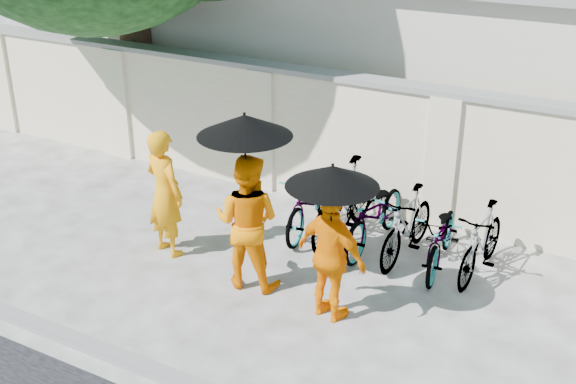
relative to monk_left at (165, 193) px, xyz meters
The scene contains 15 objects.
ground 1.45m from the monk_left, 28.19° to the right, with size 80.00×80.00×0.00m, color silver.
kerb 2.59m from the monk_left, 65.80° to the right, with size 40.00×0.16×0.12m, color gray.
compound_wall 3.33m from the monk_left, 52.98° to the left, with size 20.00×0.30×2.00m, color #F0E0C3.
building_behind 7.16m from the monk_left, 65.05° to the left, with size 14.00×6.00×3.20m, color beige.
monk_left is the anchor object (origin of this frame).
monk_center 1.43m from the monk_left, ahead, with size 0.86×0.67×1.76m, color orange.
parasol_center 1.96m from the monk_left, ahead, with size 1.13×1.13×1.30m.
monk_right 2.69m from the monk_left, ahead, with size 0.95×0.40×1.62m, color #FE8400.
parasol_right 2.88m from the monk_left, ahead, with size 1.04×1.04×1.04m.
bike_0 2.14m from the monk_left, 47.23° to the left, with size 0.61×1.75×0.92m, color slate.
bike_1 2.51m from the monk_left, 39.33° to the left, with size 0.54×1.90×1.14m, color slate.
bike_2 2.91m from the monk_left, 32.49° to the left, with size 0.64×1.84×0.97m, color slate.
bike_3 3.29m from the monk_left, 26.34° to the left, with size 0.46×1.64×0.98m, color slate.
bike_4 3.74m from the monk_left, 22.63° to the left, with size 0.58×1.66×0.87m, color slate.
bike_5 4.22m from the monk_left, 20.69° to the left, with size 0.45×1.59×0.96m, color slate.
Camera 1 is at (4.75, -6.36, 4.86)m, focal length 45.00 mm.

